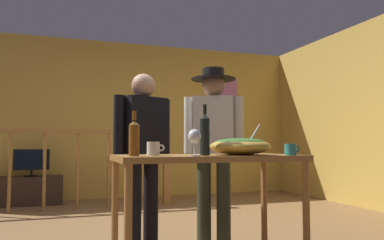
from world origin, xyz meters
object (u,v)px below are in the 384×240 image
(person_standing_left, at_px, (143,145))
(mug_teal, at_px, (291,149))
(flat_screen_tv, at_px, (32,160))
(salad_bowl, at_px, (240,145))
(serving_table, at_px, (208,168))
(person_standing_right, at_px, (214,139))
(stair_railing, at_px, (81,158))
(tv_console, at_px, (31,191))
(framed_picture, at_px, (224,92))
(mug_white, at_px, (154,149))
(wine_bottle_amber, at_px, (134,137))
(wine_bottle_dark, at_px, (205,134))
(wine_glass, at_px, (194,137))

(person_standing_left, bearing_deg, mug_teal, 107.37)
(flat_screen_tv, relative_size, salad_bowl, 1.14)
(serving_table, relative_size, person_standing_right, 0.82)
(serving_table, height_order, person_standing_left, person_standing_left)
(mug_teal, bearing_deg, serving_table, 153.71)
(stair_railing, height_order, tv_console, stair_railing)
(stair_railing, distance_m, person_standing_left, 2.28)
(framed_picture, height_order, mug_white, framed_picture)
(stair_railing, relative_size, wine_bottle_amber, 11.88)
(serving_table, bearing_deg, tv_console, 111.55)
(wine_bottle_amber, bearing_deg, stair_railing, 93.63)
(flat_screen_tv, bearing_deg, salad_bowl, -65.90)
(wine_bottle_dark, distance_m, mug_white, 0.37)
(framed_picture, relative_size, stair_railing, 0.15)
(wine_bottle_amber, bearing_deg, framed_picture, 59.26)
(framed_picture, bearing_deg, wine_bottle_dark, -115.27)
(tv_console, relative_size, serving_table, 0.68)
(mug_white, relative_size, person_standing_left, 0.08)
(flat_screen_tv, bearing_deg, tv_console, 90.00)
(wine_glass, distance_m, person_standing_right, 1.10)
(person_standing_right, bearing_deg, person_standing_left, 24.20)
(wine_glass, xyz_separation_m, wine_bottle_amber, (-0.37, 0.14, -0.00))
(tv_console, xyz_separation_m, wine_bottle_amber, (0.87, -3.72, 0.73))
(mug_white, bearing_deg, person_standing_left, 84.41)
(framed_picture, height_order, wine_bottle_amber, framed_picture)
(wine_glass, xyz_separation_m, person_standing_left, (-0.14, 0.97, -0.05))
(stair_railing, bearing_deg, flat_screen_tv, 136.61)
(mug_teal, distance_m, person_standing_right, 0.99)
(flat_screen_tv, bearing_deg, wine_glass, -72.20)
(salad_bowl, height_order, wine_bottle_dark, wine_bottle_dark)
(salad_bowl, distance_m, mug_white, 0.62)
(wine_bottle_dark, bearing_deg, person_standing_right, 64.33)
(stair_railing, relative_size, wine_bottle_dark, 9.94)
(mug_white, bearing_deg, wine_glass, -50.80)
(salad_bowl, distance_m, mug_teal, 0.35)
(wine_glass, bearing_deg, person_standing_left, 98.22)
(flat_screen_tv, relative_size, mug_white, 4.01)
(wine_bottle_amber, relative_size, mug_teal, 2.49)
(person_standing_left, bearing_deg, salad_bowl, 100.28)
(tv_console, height_order, mug_teal, mug_teal)
(wine_bottle_amber, xyz_separation_m, person_standing_left, (0.23, 0.83, -0.05))
(serving_table, bearing_deg, person_standing_left, 115.15)
(flat_screen_tv, bearing_deg, mug_white, -74.06)
(flat_screen_tv, bearing_deg, wine_bottle_amber, -76.81)
(flat_screen_tv, relative_size, mug_teal, 4.24)
(framed_picture, relative_size, person_standing_right, 0.33)
(flat_screen_tv, xyz_separation_m, person_standing_left, (1.09, -2.87, 0.23))
(tv_console, height_order, flat_screen_tv, flat_screen_tv)
(salad_bowl, bearing_deg, wine_bottle_amber, -177.78)
(mug_teal, bearing_deg, person_standing_left, 131.57)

